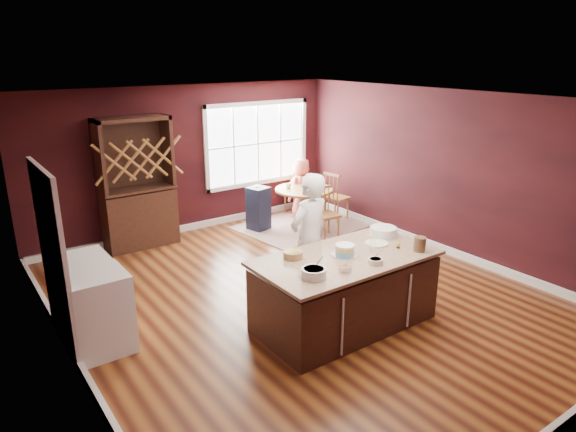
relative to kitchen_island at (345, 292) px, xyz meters
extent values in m
plane|color=brown|center=(0.01, 0.90, -0.44)|extent=(7.00, 7.00, 0.00)
plane|color=white|center=(0.01, 0.90, 2.26)|extent=(7.00, 7.00, 0.00)
plane|color=#3C1114|center=(0.01, 4.40, 0.91)|extent=(6.00, 0.00, 6.00)
plane|color=#3C1114|center=(0.01, -2.60, 0.91)|extent=(6.00, 0.00, 6.00)
plane|color=#3C1114|center=(-2.99, 0.90, 0.91)|extent=(0.00, 7.00, 7.00)
plane|color=#3C1114|center=(3.01, 0.90, 0.91)|extent=(0.00, 7.00, 7.00)
cube|color=black|center=(0.00, 0.00, -0.02)|extent=(2.16, 1.09, 0.83)
cube|color=#CDB393|center=(0.00, 0.00, 0.46)|extent=(2.24, 1.17, 0.04)
cylinder|color=#925623|center=(1.88, 3.31, -0.42)|extent=(0.52, 0.52, 0.04)
cylinder|color=#925623|center=(1.88, 3.31, -0.08)|extent=(0.18, 0.18, 0.67)
cylinder|color=#925623|center=(1.88, 3.31, 0.29)|extent=(1.11, 1.11, 0.04)
imported|color=silver|center=(0.02, 0.75, 0.46)|extent=(0.73, 0.55, 1.80)
cylinder|color=silver|center=(-0.69, -0.25, 0.53)|extent=(0.28, 0.28, 0.11)
cylinder|color=olive|center=(-0.55, 0.33, 0.52)|extent=(0.23, 0.23, 0.09)
cylinder|color=silver|center=(-0.31, -0.33, 0.51)|extent=(0.15, 0.15, 0.06)
cylinder|color=beige|center=(0.12, -0.37, 0.51)|extent=(0.17, 0.17, 0.06)
cylinder|color=silver|center=(0.37, -0.07, 0.56)|extent=(0.08, 0.08, 0.16)
cylinder|color=beige|center=(0.59, 0.08, 0.49)|extent=(0.30, 0.30, 0.02)
cylinder|color=white|center=(0.87, 0.25, 0.54)|extent=(0.35, 0.35, 0.12)
cylinder|color=brown|center=(0.85, -0.40, 0.57)|extent=(0.15, 0.15, 0.18)
cube|color=brown|center=(1.88, 3.31, -0.43)|extent=(2.55, 2.09, 0.01)
imported|color=#E9695E|center=(2.14, 3.75, 0.18)|extent=(0.68, 0.52, 1.24)
cylinder|color=beige|center=(2.11, 3.22, 0.32)|extent=(0.21, 0.21, 0.02)
imported|color=white|center=(1.66, 3.52, 0.36)|extent=(0.14, 0.14, 0.09)
cube|color=#371A0F|center=(-1.07, 4.12, 0.68)|extent=(1.22, 0.51, 2.24)
cube|color=silver|center=(-2.63, 1.18, 0.03)|extent=(0.65, 0.63, 0.94)
cube|color=silver|center=(-2.63, 1.82, 0.02)|extent=(0.63, 0.61, 0.92)
camera|label=1|loc=(-3.88, -4.24, 2.84)|focal=32.00mm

